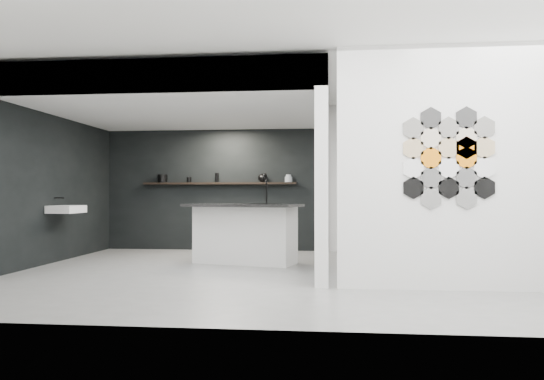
{
  "coord_description": "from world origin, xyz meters",
  "views": [
    {
      "loc": [
        0.89,
        -7.23,
        1.09
      ],
      "look_at": [
        0.1,
        0.3,
        1.15
      ],
      "focal_mm": 35.0,
      "sensor_mm": 36.0,
      "label": 1
    }
  ],
  "objects_px": {
    "bottle_dark": "(217,178)",
    "utensil_cup": "(189,180)",
    "kettle": "(263,178)",
    "glass_vase": "(289,178)",
    "glass_bowl": "(289,179)",
    "stockpot": "(162,178)",
    "kitchen_island": "(245,233)",
    "partition_panel": "(445,167)",
    "wall_basin": "(66,209)"
  },
  "relations": [
    {
      "from": "bottle_dark",
      "to": "utensil_cup",
      "type": "bearing_deg",
      "value": 180.0
    },
    {
      "from": "kettle",
      "to": "glass_vase",
      "type": "xyz_separation_m",
      "value": [
        0.5,
        0.0,
        -0.01
      ]
    },
    {
      "from": "kettle",
      "to": "bottle_dark",
      "type": "bearing_deg",
      "value": 169.19
    },
    {
      "from": "glass_bowl",
      "to": "bottle_dark",
      "type": "bearing_deg",
      "value": 180.0
    },
    {
      "from": "kettle",
      "to": "glass_bowl",
      "type": "distance_m",
      "value": 0.5
    },
    {
      "from": "bottle_dark",
      "to": "glass_vase",
      "type": "bearing_deg",
      "value": 0.0
    },
    {
      "from": "glass_bowl",
      "to": "bottle_dark",
      "type": "relative_size",
      "value": 0.8
    },
    {
      "from": "stockpot",
      "to": "utensil_cup",
      "type": "xyz_separation_m",
      "value": [
        0.54,
        0.0,
        -0.03
      ]
    },
    {
      "from": "glass_bowl",
      "to": "glass_vase",
      "type": "bearing_deg",
      "value": 0.0
    },
    {
      "from": "glass_bowl",
      "to": "glass_vase",
      "type": "height_order",
      "value": "glass_vase"
    },
    {
      "from": "bottle_dark",
      "to": "utensil_cup",
      "type": "distance_m",
      "value": 0.55
    },
    {
      "from": "glass_bowl",
      "to": "glass_vase",
      "type": "distance_m",
      "value": 0.02
    },
    {
      "from": "kitchen_island",
      "to": "glass_bowl",
      "type": "xyz_separation_m",
      "value": [
        0.55,
        1.85,
        0.89
      ]
    },
    {
      "from": "glass_vase",
      "to": "bottle_dark",
      "type": "height_order",
      "value": "bottle_dark"
    },
    {
      "from": "partition_panel",
      "to": "kettle",
      "type": "xyz_separation_m",
      "value": [
        -2.57,
        3.87,
        0.0
      ]
    },
    {
      "from": "glass_vase",
      "to": "glass_bowl",
      "type": "bearing_deg",
      "value": 0.0
    },
    {
      "from": "stockpot",
      "to": "bottle_dark",
      "type": "bearing_deg",
      "value": 0.0
    },
    {
      "from": "kettle",
      "to": "glass_bowl",
      "type": "xyz_separation_m",
      "value": [
        0.5,
        0.0,
        -0.03
      ]
    },
    {
      "from": "kettle",
      "to": "partition_panel",
      "type": "bearing_deg",
      "value": -67.18
    },
    {
      "from": "partition_panel",
      "to": "kettle",
      "type": "height_order",
      "value": "partition_panel"
    },
    {
      "from": "stockpot",
      "to": "kettle",
      "type": "relative_size",
      "value": 0.99
    },
    {
      "from": "utensil_cup",
      "to": "stockpot",
      "type": "bearing_deg",
      "value": 180.0
    },
    {
      "from": "glass_bowl",
      "to": "stockpot",
      "type": "bearing_deg",
      "value": 180.0
    },
    {
      "from": "kettle",
      "to": "utensil_cup",
      "type": "xyz_separation_m",
      "value": [
        -1.45,
        0.0,
        -0.03
      ]
    },
    {
      "from": "wall_basin",
      "to": "glass_bowl",
      "type": "relative_size",
      "value": 4.13
    },
    {
      "from": "stockpot",
      "to": "glass_vase",
      "type": "xyz_separation_m",
      "value": [
        2.48,
        0.0,
        -0.01
      ]
    },
    {
      "from": "kitchen_island",
      "to": "glass_vase",
      "type": "relative_size",
      "value": 13.29
    },
    {
      "from": "partition_panel",
      "to": "glass_vase",
      "type": "xyz_separation_m",
      "value": [
        -2.08,
        3.87,
        -0.01
      ]
    },
    {
      "from": "partition_panel",
      "to": "glass_vase",
      "type": "bearing_deg",
      "value": 118.23
    },
    {
      "from": "kettle",
      "to": "utensil_cup",
      "type": "distance_m",
      "value": 1.45
    },
    {
      "from": "stockpot",
      "to": "bottle_dark",
      "type": "xyz_separation_m",
      "value": [
        1.09,
        0.0,
        0.01
      ]
    },
    {
      "from": "kitchen_island",
      "to": "stockpot",
      "type": "height_order",
      "value": "stockpot"
    },
    {
      "from": "kitchen_island",
      "to": "utensil_cup",
      "type": "xyz_separation_m",
      "value": [
        -1.39,
        1.85,
        0.89
      ]
    },
    {
      "from": "partition_panel",
      "to": "wall_basin",
      "type": "bearing_deg",
      "value": 161.77
    },
    {
      "from": "stockpot",
      "to": "glass_bowl",
      "type": "relative_size",
      "value": 1.3
    },
    {
      "from": "wall_basin",
      "to": "kettle",
      "type": "bearing_deg",
      "value": 35.51
    },
    {
      "from": "wall_basin",
      "to": "glass_bowl",
      "type": "bearing_deg",
      "value": 31.35
    },
    {
      "from": "glass_bowl",
      "to": "bottle_dark",
      "type": "xyz_separation_m",
      "value": [
        -1.39,
        0.0,
        0.04
      ]
    },
    {
      "from": "glass_bowl",
      "to": "bottle_dark",
      "type": "distance_m",
      "value": 1.39
    },
    {
      "from": "partition_panel",
      "to": "glass_bowl",
      "type": "bearing_deg",
      "value": 118.23
    },
    {
      "from": "stockpot",
      "to": "glass_vase",
      "type": "height_order",
      "value": "stockpot"
    },
    {
      "from": "glass_vase",
      "to": "utensil_cup",
      "type": "xyz_separation_m",
      "value": [
        -1.95,
        0.0,
        -0.02
      ]
    },
    {
      "from": "wall_basin",
      "to": "glass_bowl",
      "type": "distance_m",
      "value": 4.0
    },
    {
      "from": "kitchen_island",
      "to": "bottle_dark",
      "type": "height_order",
      "value": "bottle_dark"
    },
    {
      "from": "wall_basin",
      "to": "bottle_dark",
      "type": "relative_size",
      "value": 3.32
    },
    {
      "from": "glass_vase",
      "to": "utensil_cup",
      "type": "relative_size",
      "value": 1.4
    },
    {
      "from": "partition_panel",
      "to": "wall_basin",
      "type": "distance_m",
      "value": 5.78
    },
    {
      "from": "wall_basin",
      "to": "kettle",
      "type": "xyz_separation_m",
      "value": [
        2.89,
        2.07,
        0.55
      ]
    },
    {
      "from": "glass_vase",
      "to": "partition_panel",
      "type": "bearing_deg",
      "value": -61.77
    },
    {
      "from": "bottle_dark",
      "to": "utensil_cup",
      "type": "relative_size",
      "value": 1.75
    }
  ]
}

